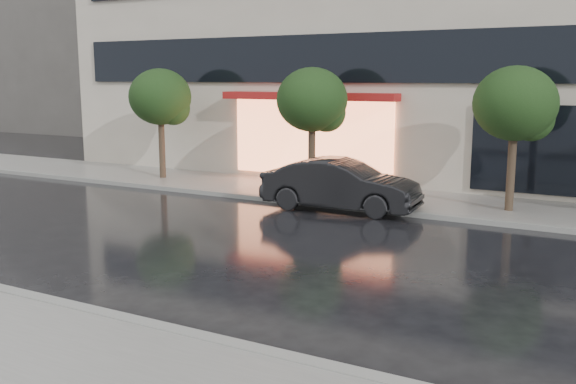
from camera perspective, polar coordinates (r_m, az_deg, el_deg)
The scene contains 9 objects.
ground at distance 10.51m, azimuth -8.08°, elevation -10.44°, with size 120.00×120.00×0.00m, color black.
sidewalk_far at distance 19.38m, azimuth 10.38°, elevation -0.77°, with size 60.00×3.50×0.12m, color slate.
curb_near at distance 9.76m, azimuth -11.69°, elevation -11.77°, with size 60.00×0.25×0.14m, color gray.
curb_far at distance 17.75m, azimuth 8.58°, elevation -1.68°, with size 60.00×0.25×0.14m, color gray.
bg_building_left at distance 47.99m, azimuth -16.66°, elevation 12.53°, with size 14.00×10.00×12.00m, color #59544F.
tree_far_west at distance 23.27m, azimuth -11.12°, elevation 8.11°, with size 2.20×2.20×3.99m.
tree_mid_west at distance 19.97m, azimuth 2.35°, elevation 7.98°, with size 2.20×2.20×3.99m.
tree_mid_east at distance 18.11m, azimuth 19.74°, elevation 7.18°, with size 2.20×2.20×3.99m.
parked_car at distance 17.91m, azimuth 4.70°, elevation 0.62°, with size 1.52×4.37×1.44m, color black.
Camera 1 is at (5.97, -7.82, 3.68)m, focal length 40.00 mm.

